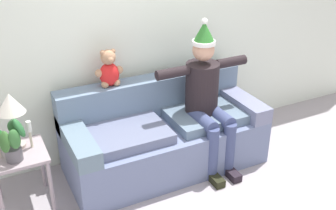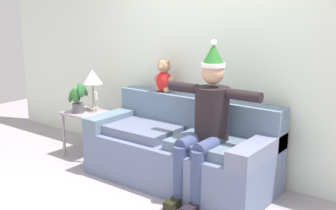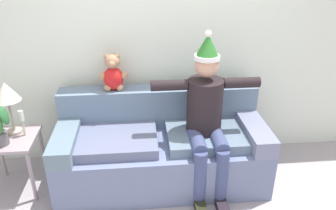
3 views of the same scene
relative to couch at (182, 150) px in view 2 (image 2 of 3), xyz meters
The scene contains 9 objects.
back_wall 1.13m from the couch, 90.00° to the left, with size 7.00×0.10×2.70m, color white.
couch is the anchor object (origin of this frame).
person_seated 0.63m from the couch, 22.02° to the right, with size 1.02×0.77×1.56m.
teddy_bear 0.89m from the couch, 148.74° to the left, with size 0.29×0.17×0.38m.
side_table 1.45m from the couch, behind, with size 0.48×0.49×0.57m.
table_lamp 1.55m from the couch, behind, with size 0.24×0.24×0.52m.
potted_plant 1.53m from the couch, behind, with size 0.28×0.30×0.40m.
candle_tall 1.62m from the couch, behind, with size 0.04×0.04×0.24m.
candle_short 1.36m from the couch, behind, with size 0.04×0.04×0.26m.
Camera 2 is at (2.46, -2.45, 1.85)m, focal length 44.37 mm.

